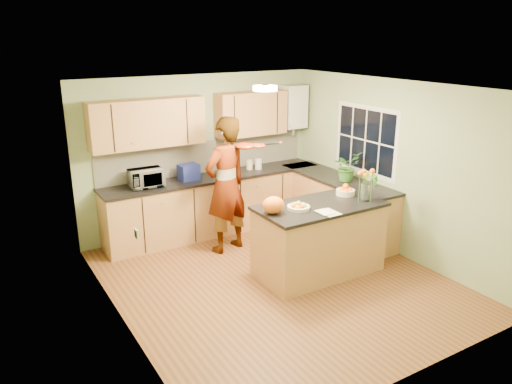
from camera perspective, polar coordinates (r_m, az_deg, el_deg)
floor at (r=6.66m, az=2.31°, el=-10.05°), size 4.50×4.50×0.00m
ceiling at (r=5.92m, az=2.62°, el=11.88°), size 4.00×4.50×0.02m
wall_back at (r=8.08m, az=-6.40°, el=4.37°), size 4.00×0.02×2.50m
wall_front at (r=4.60m, az=18.23°, el=-6.98°), size 4.00×0.02×2.50m
wall_left at (r=5.39m, az=-15.60°, el=-3.05°), size 0.02×4.50×2.50m
wall_right at (r=7.43m, az=15.45°, el=2.65°), size 0.02×4.50×2.50m
back_counter at (r=8.07m, az=-4.67°, el=-1.34°), size 3.64×0.62×0.94m
right_counter at (r=8.04m, az=9.17°, el=-1.59°), size 0.62×2.24×0.94m
splashback at (r=8.12m, az=-5.70°, el=4.10°), size 3.60×0.02×0.52m
upper_cabinets at (r=7.74m, az=-7.21°, el=8.29°), size 3.20×0.34×0.70m
boiler at (r=8.66m, az=4.30°, el=9.69°), size 0.40×0.30×0.86m
window_right at (r=7.77m, az=12.41°, el=5.80°), size 0.01×1.30×1.05m
light_switch at (r=4.84m, az=-13.49°, el=-4.66°), size 0.02×0.09×0.09m
ceiling_lamp at (r=6.18m, az=1.04°, el=11.78°), size 0.30×0.30×0.07m
peninsula_island at (r=6.72m, az=7.21°, el=-5.32°), size 1.69×0.87×0.97m
fruit_dish at (r=6.33m, az=4.89°, el=-1.62°), size 0.29×0.29×0.10m
orange_bowl at (r=6.98m, az=10.18°, el=0.19°), size 0.26×0.26×0.15m
flower_vase at (r=6.70m, az=12.47°, el=1.72°), size 0.27×0.27×0.50m
orange_bag at (r=6.16m, az=1.99°, el=-1.48°), size 0.34×0.31×0.21m
papers at (r=6.27m, az=8.34°, el=-2.31°), size 0.20×0.28×0.01m
violinist at (r=7.21m, az=-3.44°, el=0.77°), size 0.83×0.65×2.00m
violin at (r=6.96m, az=-1.22°, el=5.30°), size 0.71×0.62×0.18m
microwave at (r=7.48m, az=-12.43°, el=1.57°), size 0.49×0.34×0.27m
blue_box at (r=7.74m, az=-7.70°, el=2.28°), size 0.32×0.25×0.24m
kettle at (r=8.05m, az=-2.94°, el=3.04°), size 0.16×0.16×0.30m
jar_cream at (r=8.26m, az=-0.76°, el=3.13°), size 0.11×0.11×0.16m
jar_white at (r=8.27m, az=0.26°, el=3.21°), size 0.11×0.11×0.17m
potted_plant at (r=7.70m, az=10.32°, el=2.89°), size 0.45×0.40×0.45m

